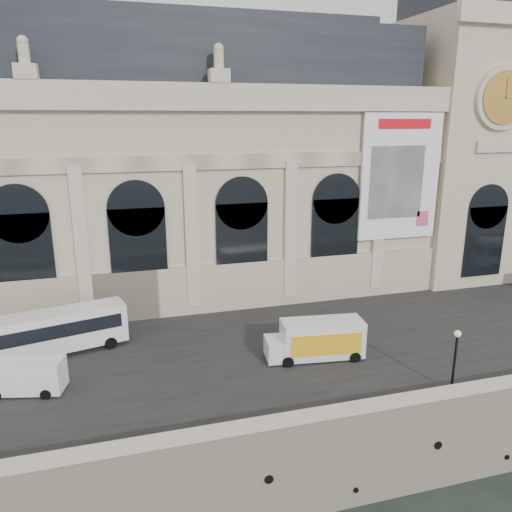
# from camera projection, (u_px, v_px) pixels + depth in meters

# --- Properties ---
(quay) EXTENTS (160.00, 70.00, 6.00)m
(quay) POSITION_uv_depth(u_px,v_px,m) (170.00, 299.00, 62.62)
(quay) COLOR gray
(quay) RESTS_ON ground
(street) EXTENTS (160.00, 24.00, 0.06)m
(street) POSITION_uv_depth(u_px,v_px,m) (197.00, 349.00, 42.36)
(street) COLOR #2D2D2D
(street) RESTS_ON quay
(parapet) EXTENTS (160.00, 1.40, 1.21)m
(parapet) POSITION_uv_depth(u_px,v_px,m) (234.00, 436.00, 29.79)
(parapet) COLOR gray
(parapet) RESTS_ON quay
(museum) EXTENTS (69.00, 18.70, 29.10)m
(museum) POSITION_uv_depth(u_px,v_px,m) (111.00, 169.00, 52.73)
(museum) COLOR #C5B397
(museum) RESTS_ON quay
(clock_pavilion) EXTENTS (13.00, 14.72, 36.70)m
(clock_pavilion) POSITION_uv_depth(u_px,v_px,m) (455.00, 131.00, 59.63)
(clock_pavilion) COLOR #C5B397
(clock_pavilion) RESTS_ON quay
(bus_left) EXTENTS (12.77, 5.49, 3.69)m
(bus_left) POSITION_uv_depth(u_px,v_px,m) (48.00, 332.00, 40.72)
(bus_left) COLOR white
(bus_left) RESTS_ON quay
(van_c) EXTENTS (5.87, 3.32, 2.47)m
(van_c) POSITION_uv_depth(u_px,v_px,m) (20.00, 376.00, 35.38)
(van_c) COLOR white
(van_c) RESTS_ON quay
(box_truck) EXTENTS (8.17, 3.60, 3.19)m
(box_truck) POSITION_uv_depth(u_px,v_px,m) (317.00, 340.00, 40.44)
(box_truck) COLOR white
(box_truck) RESTS_ON quay
(lamp_right) EXTENTS (0.49, 0.49, 4.81)m
(lamp_right) POSITION_uv_depth(u_px,v_px,m) (454.00, 362.00, 35.06)
(lamp_right) COLOR black
(lamp_right) RESTS_ON quay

